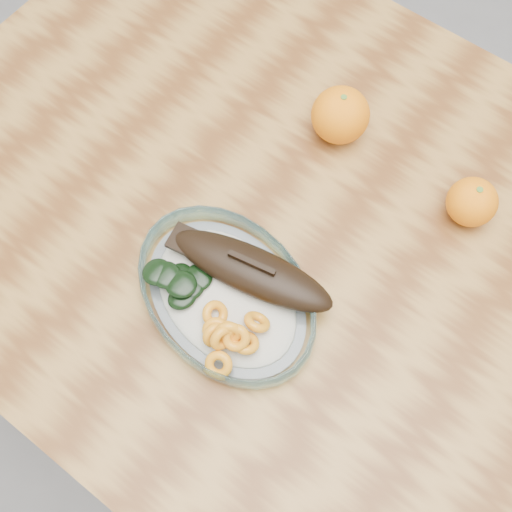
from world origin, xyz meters
name	(u,v)px	position (x,y,z in m)	size (l,w,h in m)	color
ground	(295,379)	(0.00, 0.00, 0.00)	(3.00, 3.00, 0.00)	slate
dining_table	(321,274)	(0.00, 0.00, 0.65)	(1.20, 0.80, 0.75)	brown
plated_meal	(227,293)	(-0.06, -0.13, 0.77)	(0.55, 0.55, 0.07)	white
orange_left	(340,115)	(-0.09, 0.15, 0.79)	(0.08, 0.08, 0.08)	#F05C04
orange_right	(472,202)	(0.12, 0.14, 0.78)	(0.06, 0.06, 0.06)	#F05C04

